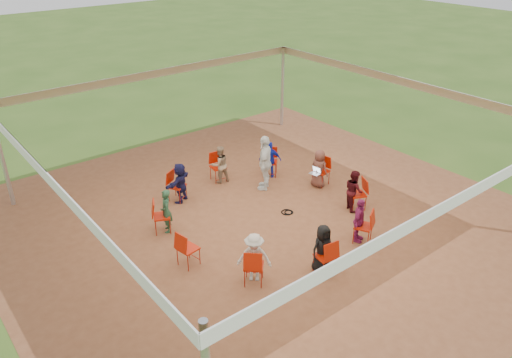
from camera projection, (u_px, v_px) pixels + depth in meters
ground at (263, 219)px, 13.33m from camera, size 80.00×80.00×0.00m
dirt_patch at (263, 219)px, 13.33m from camera, size 13.00×13.00×0.00m
tent at (264, 137)px, 12.24m from camera, size 10.33×10.33×3.00m
chair_0 at (321, 171)px, 14.89m from camera, size 0.51×0.49×0.90m
chair_1 at (270, 162)px, 15.46m from camera, size 0.61×0.61×0.90m
chair_2 at (218, 167)px, 15.15m from camera, size 0.48×0.49×0.90m
chair_3 at (177, 186)px, 14.05m from camera, size 0.58×0.59×0.90m
chair_4 at (162, 216)px, 12.61m from camera, size 0.58×0.57×0.90m
chair_5 at (188, 249)px, 11.36m from camera, size 0.51×0.49×0.90m
chair_6 at (254, 266)px, 10.78m from camera, size 0.61×0.61×0.90m
chair_7 at (325, 256)px, 11.10m from camera, size 0.48×0.49×0.90m
chair_8 at (363, 226)px, 12.19m from camera, size 0.58×0.59×0.90m
chair_9 at (357, 194)px, 13.64m from camera, size 0.58×0.57×0.90m
person_seated_0 at (319, 169)px, 14.74m from camera, size 0.41×0.62×1.17m
person_seated_1 at (270, 160)px, 15.29m from camera, size 0.74×0.73×1.17m
person_seated_2 at (220, 164)px, 14.99m from camera, size 0.61×0.40×1.17m
person_seated_3 at (180, 183)px, 13.95m from camera, size 1.14×0.87×1.17m
person_seated_4 at (166, 211)px, 12.57m from camera, size 0.44×0.50×1.17m
person_seated_5 at (254, 257)px, 10.82m from camera, size 0.80×0.79×1.17m
person_seated_6 at (322, 248)px, 11.13m from camera, size 0.61×0.39×1.17m
person_seated_7 at (359, 220)px, 12.17m from camera, size 0.77×0.63×1.17m
person_seated_8 at (354, 190)px, 13.55m from camera, size 0.54×0.65×1.17m
standing_person at (265, 162)px, 14.53m from camera, size 1.07×1.02×1.67m
cable_coil at (288, 212)px, 13.62m from camera, size 0.35×0.35×0.03m
laptop at (316, 171)px, 14.65m from camera, size 0.28×0.33×0.21m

